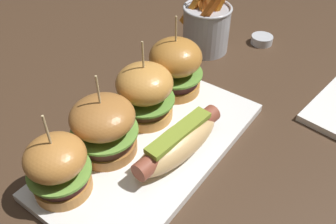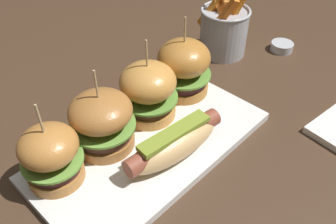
{
  "view_description": "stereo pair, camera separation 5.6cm",
  "coord_description": "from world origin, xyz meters",
  "px_view_note": "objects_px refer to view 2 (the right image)",
  "views": [
    {
      "loc": [
        -0.3,
        -0.25,
        0.42
      ],
      "look_at": [
        0.04,
        0.0,
        0.05
      ],
      "focal_mm": 38.13,
      "sensor_mm": 36.0,
      "label": 1
    },
    {
      "loc": [
        -0.27,
        -0.29,
        0.42
      ],
      "look_at": [
        0.04,
        0.0,
        0.05
      ],
      "focal_mm": 38.13,
      "sensor_mm": 36.0,
      "label": 2
    }
  ],
  "objects_px": {
    "slider_far_right": "(184,67)",
    "platter_main": "(152,146)",
    "fries_bucket": "(224,29)",
    "slider_center_left": "(102,121)",
    "sauce_ramekin": "(282,46)",
    "slider_far_left": "(51,155)",
    "hot_dog": "(174,143)",
    "slider_center_right": "(148,91)"
  },
  "relations": [
    {
      "from": "slider_far_right",
      "to": "sauce_ramekin",
      "type": "height_order",
      "value": "slider_far_right"
    },
    {
      "from": "hot_dog",
      "to": "slider_center_right",
      "type": "relative_size",
      "value": 1.21
    },
    {
      "from": "platter_main",
      "to": "hot_dog",
      "type": "bearing_deg",
      "value": -81.31
    },
    {
      "from": "slider_center_left",
      "to": "sauce_ramekin",
      "type": "bearing_deg",
      "value": -5.41
    },
    {
      "from": "platter_main",
      "to": "fries_bucket",
      "type": "height_order",
      "value": "fries_bucket"
    },
    {
      "from": "hot_dog",
      "to": "fries_bucket",
      "type": "height_order",
      "value": "fries_bucket"
    },
    {
      "from": "platter_main",
      "to": "slider_center_left",
      "type": "xyz_separation_m",
      "value": [
        -0.05,
        0.05,
        0.05
      ]
    },
    {
      "from": "slider_far_left",
      "to": "platter_main",
      "type": "bearing_deg",
      "value": -18.86
    },
    {
      "from": "slider_far_left",
      "to": "hot_dog",
      "type": "bearing_deg",
      "value": -31.77
    },
    {
      "from": "slider_far_right",
      "to": "fries_bucket",
      "type": "bearing_deg",
      "value": 14.0
    },
    {
      "from": "slider_center_left",
      "to": "fries_bucket",
      "type": "xyz_separation_m",
      "value": [
        0.37,
        0.05,
        -0.01
      ]
    },
    {
      "from": "hot_dog",
      "to": "sauce_ramekin",
      "type": "xyz_separation_m",
      "value": [
        0.41,
        0.05,
        -0.03
      ]
    },
    {
      "from": "fries_bucket",
      "to": "slider_center_right",
      "type": "bearing_deg",
      "value": -170.03
    },
    {
      "from": "hot_dog",
      "to": "slider_far_left",
      "type": "bearing_deg",
      "value": 148.23
    },
    {
      "from": "hot_dog",
      "to": "slider_center_right",
      "type": "height_order",
      "value": "slider_center_right"
    },
    {
      "from": "platter_main",
      "to": "fries_bucket",
      "type": "xyz_separation_m",
      "value": [
        0.32,
        0.1,
        0.05
      ]
    },
    {
      "from": "fries_bucket",
      "to": "platter_main",
      "type": "bearing_deg",
      "value": -162.4
    },
    {
      "from": "slider_far_left",
      "to": "sauce_ramekin",
      "type": "height_order",
      "value": "slider_far_left"
    },
    {
      "from": "fries_bucket",
      "to": "sauce_ramekin",
      "type": "distance_m",
      "value": 0.14
    },
    {
      "from": "platter_main",
      "to": "slider_center_left",
      "type": "height_order",
      "value": "slider_center_left"
    },
    {
      "from": "hot_dog",
      "to": "slider_far_right",
      "type": "xyz_separation_m",
      "value": [
        0.13,
        0.1,
        0.03
      ]
    },
    {
      "from": "platter_main",
      "to": "slider_far_right",
      "type": "height_order",
      "value": "slider_far_right"
    },
    {
      "from": "slider_center_left",
      "to": "sauce_ramekin",
      "type": "distance_m",
      "value": 0.47
    },
    {
      "from": "slider_far_left",
      "to": "fries_bucket",
      "type": "relative_size",
      "value": 0.9
    },
    {
      "from": "slider_center_right",
      "to": "slider_far_right",
      "type": "bearing_deg",
      "value": 1.63
    },
    {
      "from": "fries_bucket",
      "to": "hot_dog",
      "type": "bearing_deg",
      "value": -155.15
    },
    {
      "from": "platter_main",
      "to": "slider_far_right",
      "type": "relative_size",
      "value": 2.58
    },
    {
      "from": "slider_far_right",
      "to": "platter_main",
      "type": "bearing_deg",
      "value": -157.88
    },
    {
      "from": "hot_dog",
      "to": "slider_center_right",
      "type": "bearing_deg",
      "value": 67.38
    },
    {
      "from": "slider_center_right",
      "to": "platter_main",
      "type": "bearing_deg",
      "value": -131.37
    },
    {
      "from": "slider_center_right",
      "to": "sauce_ramekin",
      "type": "distance_m",
      "value": 0.37
    },
    {
      "from": "platter_main",
      "to": "fries_bucket",
      "type": "bearing_deg",
      "value": 17.6
    },
    {
      "from": "hot_dog",
      "to": "sauce_ramekin",
      "type": "distance_m",
      "value": 0.41
    },
    {
      "from": "slider_center_left",
      "to": "slider_far_left",
      "type": "bearing_deg",
      "value": -177.93
    },
    {
      "from": "platter_main",
      "to": "hot_dog",
      "type": "height_order",
      "value": "hot_dog"
    },
    {
      "from": "platter_main",
      "to": "slider_center_left",
      "type": "distance_m",
      "value": 0.09
    },
    {
      "from": "slider_far_left",
      "to": "slider_far_right",
      "type": "relative_size",
      "value": 0.91
    },
    {
      "from": "slider_center_right",
      "to": "sauce_ramekin",
      "type": "relative_size",
      "value": 2.92
    },
    {
      "from": "platter_main",
      "to": "slider_far_left",
      "type": "relative_size",
      "value": 2.84
    },
    {
      "from": "hot_dog",
      "to": "slider_far_right",
      "type": "relative_size",
      "value": 1.17
    },
    {
      "from": "platter_main",
      "to": "slider_center_right",
      "type": "xyz_separation_m",
      "value": [
        0.05,
        0.05,
        0.06
      ]
    },
    {
      "from": "platter_main",
      "to": "sauce_ramekin",
      "type": "distance_m",
      "value": 0.41
    }
  ]
}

